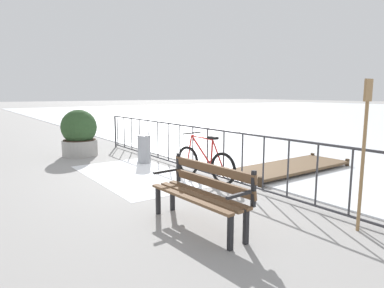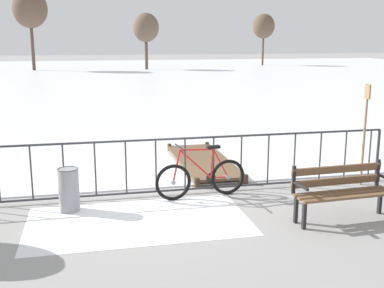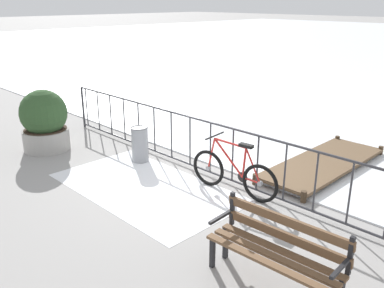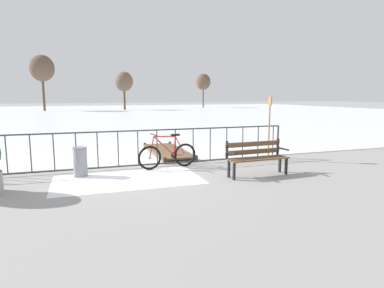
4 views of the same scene
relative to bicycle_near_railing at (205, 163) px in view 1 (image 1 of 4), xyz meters
name	(u,v)px [view 1 (image 1 of 4)]	position (x,y,z in m)	size (l,w,h in m)	color
ground_plane	(193,171)	(-0.78, 0.26, -0.37)	(160.00, 160.00, 0.00)	gray
snow_patch	(137,175)	(-1.24, -0.94, -0.36)	(3.47, 1.93, 0.01)	white
railing_fence	(193,148)	(-0.78, 0.26, 0.19)	(9.06, 0.06, 1.07)	#38383D
bicycle_near_railing	(205,163)	(0.00, 0.00, 0.00)	(1.71, 0.52, 0.97)	black
park_bench	(203,189)	(1.91, -1.51, 0.14)	(1.62, 0.56, 0.89)	brown
planter_with_shrub	(79,134)	(-4.34, -1.24, 0.28)	(1.01, 1.01, 1.35)	#9E9B96
trash_bin	(144,149)	(-2.31, -0.20, 0.00)	(0.35, 0.35, 0.73)	gray
oar_upright	(364,146)	(3.25, 0.05, 0.77)	(0.04, 0.16, 1.98)	#937047
wooden_dock	(291,166)	(0.55, 2.12, -0.25)	(1.10, 3.21, 0.20)	brown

